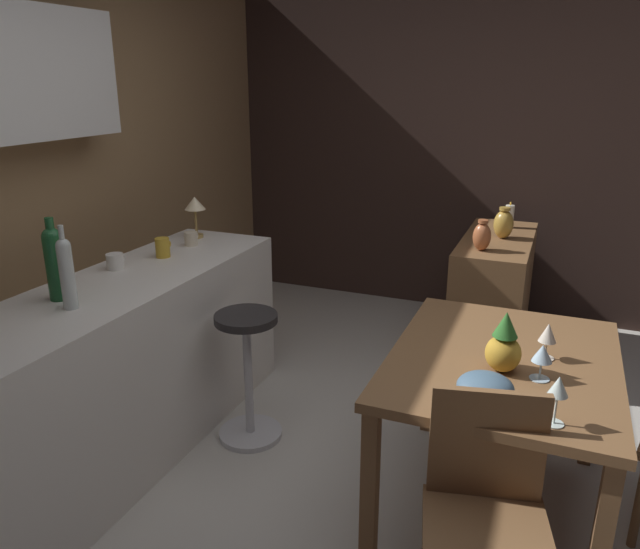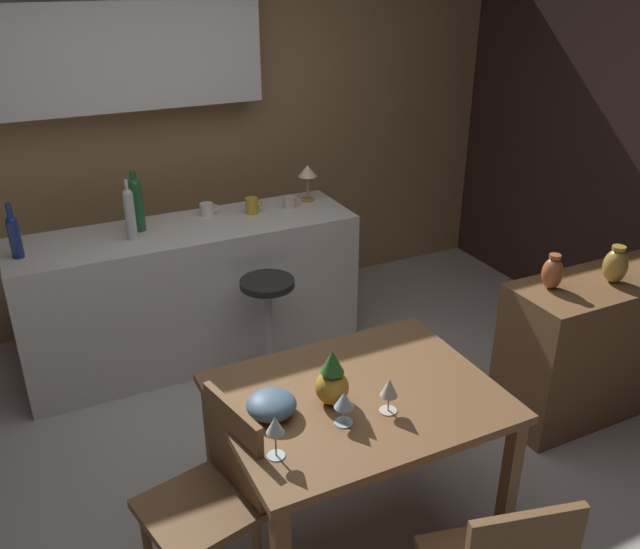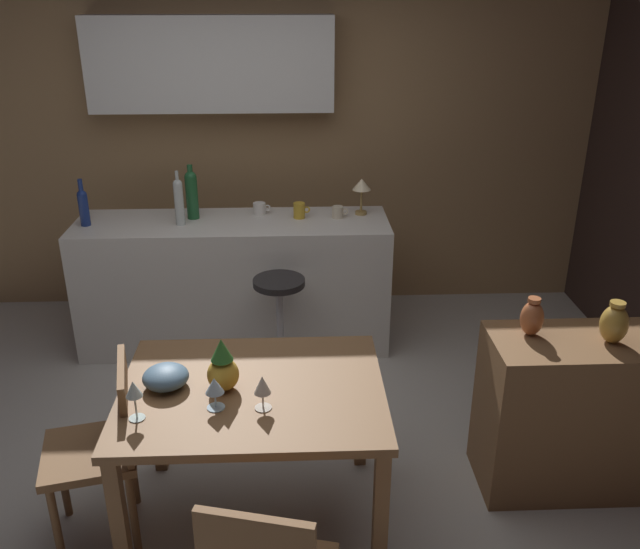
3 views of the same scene
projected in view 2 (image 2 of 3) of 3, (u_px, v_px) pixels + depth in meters
ground_plane at (303, 471)px, 3.42m from camera, size 9.00×9.00×0.00m
wall_kitchen_back at (164, 119)px, 4.47m from camera, size 5.20×0.33×2.60m
dining_table at (357, 412)px, 2.82m from camera, size 1.15×0.90×0.74m
kitchen_counter at (192, 293)px, 4.26m from camera, size 2.10×0.60×0.90m
sideboard_cabinet at (595, 345)px, 3.76m from camera, size 1.10×0.44×0.82m
chair_near_window at (212, 496)px, 2.59m from camera, size 0.48×0.48×0.87m
bar_stool at (269, 329)px, 3.99m from camera, size 0.34×0.34×0.70m
wine_glass_left at (389, 388)px, 2.62m from camera, size 0.07×0.07×0.15m
wine_glass_right at (344, 401)px, 2.56m from camera, size 0.08×0.08×0.14m
wine_glass_center at (275, 427)px, 2.37m from camera, size 0.07×0.07×0.18m
pineapple_centerpiece at (332, 381)px, 2.68m from camera, size 0.14×0.14×0.25m
fruit_bowl at (271, 405)px, 2.63m from camera, size 0.20×0.20×0.09m
wine_bottle_cobalt at (14, 234)px, 3.60m from camera, size 0.06×0.06×0.31m
wine_bottle_green at (136, 202)px, 3.95m from camera, size 0.08×0.08×0.37m
wine_bottle_clear at (130, 212)px, 3.82m from camera, size 0.06×0.06×0.36m
cup_white at (207, 209)px, 4.24m from camera, size 0.12×0.09×0.08m
cup_mustard at (252, 206)px, 4.27m from camera, size 0.11×0.08×0.11m
cup_cream at (290, 202)px, 4.37m from camera, size 0.11×0.07×0.08m
counter_lamp at (307, 174)px, 4.43m from camera, size 0.13×0.13×0.25m
vase_brass at (615, 265)px, 3.52m from camera, size 0.13×0.13×0.21m
vase_copper at (552, 273)px, 3.45m from camera, size 0.11×0.11×0.19m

